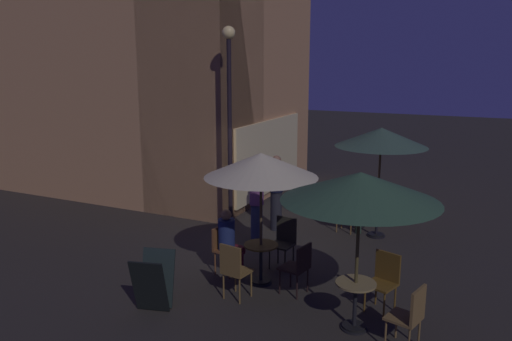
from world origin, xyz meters
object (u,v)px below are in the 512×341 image
at_px(patio_umbrella_2, 360,187).
at_px(cafe_chair_0, 343,207).
at_px(cafe_table_0, 377,213).
at_px(street_lamp_near_corner, 229,104).
at_px(patron_standing_2, 257,206).
at_px(menu_sandwich_board, 154,282).
at_px(patio_umbrella_1, 261,166).
at_px(cafe_chair_2, 223,245).
at_px(cafe_chair_5, 411,313).
at_px(cafe_chair_1, 284,238).
at_px(cafe_chair_6, 384,277).
at_px(cafe_chair_3, 234,267).
at_px(patron_standing_3, 276,192).
at_px(patio_umbrella_0, 381,138).
at_px(cafe_table_1, 261,257).
at_px(patron_seated_1, 229,239).
at_px(cafe_table_2, 355,298).
at_px(patron_seated_0, 349,203).

height_order(patio_umbrella_2, cafe_chair_0, patio_umbrella_2).
bearing_deg(cafe_chair_0, cafe_table_0, 0.00).
bearing_deg(street_lamp_near_corner, patron_standing_2, -105.33).
bearing_deg(menu_sandwich_board, patio_umbrella_1, -49.38).
height_order(cafe_chair_2, cafe_chair_5, cafe_chair_5).
distance_m(cafe_table_0, cafe_chair_1, 2.81).
bearing_deg(cafe_chair_6, cafe_chair_5, 47.32).
distance_m(patio_umbrella_2, cafe_chair_3, 2.63).
height_order(cafe_table_0, patio_umbrella_2, patio_umbrella_2).
bearing_deg(street_lamp_near_corner, cafe_chair_6, -118.38).
relative_size(cafe_chair_1, patron_standing_3, 0.55).
distance_m(patio_umbrella_1, cafe_chair_2, 1.83).
height_order(patio_umbrella_0, cafe_chair_0, patio_umbrella_0).
height_order(menu_sandwich_board, patio_umbrella_2, patio_umbrella_2).
bearing_deg(cafe_chair_0, cafe_chair_5, -60.17).
bearing_deg(patio_umbrella_1, cafe_table_1, -90.00).
xyz_separation_m(cafe_table_0, cafe_chair_6, (-3.45, -0.85, 0.02)).
bearing_deg(cafe_chair_0, patron_seated_1, -106.74).
relative_size(patio_umbrella_1, cafe_chair_2, 2.66).
relative_size(cafe_chair_2, patron_seated_1, 0.71).
height_order(patio_umbrella_1, patron_seated_1, patio_umbrella_1).
relative_size(menu_sandwich_board, cafe_chair_1, 0.93).
distance_m(patio_umbrella_2, cafe_chair_0, 4.80).
bearing_deg(cafe_table_2, street_lamp_near_corner, 51.48).
xyz_separation_m(patio_umbrella_2, cafe_chair_0, (4.29, 1.41, -1.61)).
xyz_separation_m(patio_umbrella_1, patron_standing_3, (2.84, 0.92, -1.26)).
xyz_separation_m(cafe_table_1, patio_umbrella_0, (3.39, -1.35, 1.80)).
bearing_deg(cafe_chair_6, patron_seated_0, -138.23).
xyz_separation_m(patio_umbrella_1, cafe_chair_0, (3.44, -0.54, -1.59)).
height_order(cafe_chair_0, cafe_chair_6, cafe_chair_0).
distance_m(patio_umbrella_2, patron_standing_2, 4.21).
xyz_separation_m(cafe_chair_1, cafe_chair_3, (-1.67, 0.22, 0.00)).
xyz_separation_m(patio_umbrella_2, cafe_chair_6, (0.80, -0.26, -1.63)).
bearing_deg(patron_seated_1, menu_sandwich_board, -97.58).
height_order(menu_sandwich_board, cafe_table_2, menu_sandwich_board).
distance_m(cafe_table_2, patio_umbrella_0, 4.65).
distance_m(street_lamp_near_corner, patio_umbrella_0, 3.43).
distance_m(cafe_table_1, cafe_chair_6, 2.21).
bearing_deg(cafe_chair_1, cafe_chair_2, -44.14).
xyz_separation_m(street_lamp_near_corner, patio_umbrella_1, (-2.07, -1.73, -0.85)).
xyz_separation_m(cafe_chair_0, cafe_chair_3, (-4.23, 0.67, 0.00)).
relative_size(cafe_table_1, patron_standing_2, 0.45).
bearing_deg(street_lamp_near_corner, cafe_table_0, -66.85).
distance_m(patio_umbrella_0, cafe_chair_5, 5.00).
distance_m(cafe_table_2, patio_umbrella_1, 2.71).
bearing_deg(patron_seated_1, cafe_chair_2, -180.00).
height_order(cafe_table_2, cafe_chair_2, cafe_chair_2).
xyz_separation_m(cafe_table_2, patio_umbrella_1, (0.86, 1.95, 1.68)).
bearing_deg(patron_seated_0, street_lamp_near_corner, -147.21).
height_order(cafe_table_2, cafe_chair_6, cafe_chair_6).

